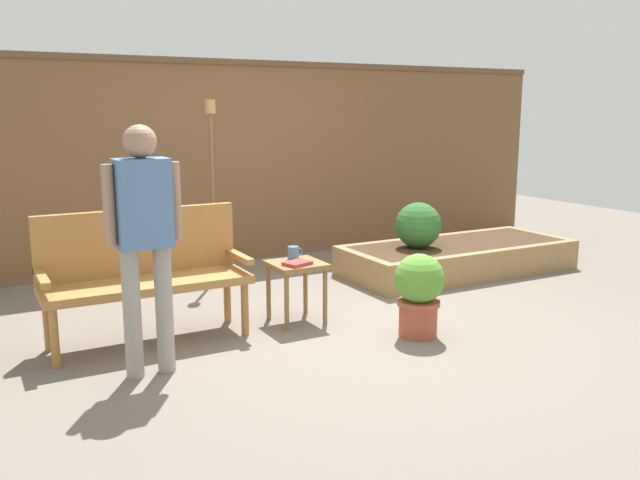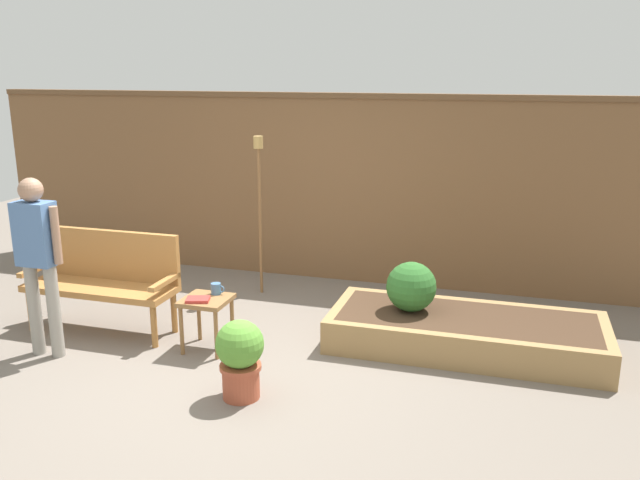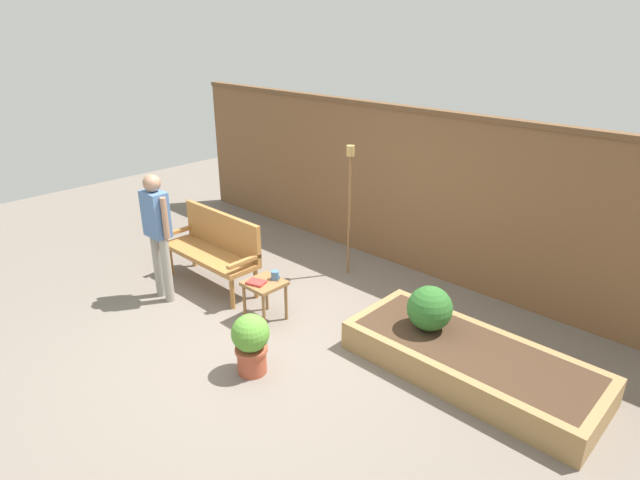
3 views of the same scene
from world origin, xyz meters
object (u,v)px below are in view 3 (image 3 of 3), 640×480
Objects in this scene: cup_on_table at (275,275)px; person_by_bench at (157,227)px; tiki_torch at (350,188)px; shrub_near_bench at (430,308)px; side_table at (265,288)px; garden_bench at (215,244)px; book_on_table at (256,282)px; potted_boxwood at (251,341)px.

cup_on_table is 0.08× the size of person_by_bench.
tiki_torch is at bearing 95.94° from cup_on_table.
side_table is at bearing -157.80° from shrub_near_bench.
cup_on_table is (0.04, 0.13, 0.13)m from side_table.
garden_bench reaches higher than shrub_near_bench.
cup_on_table is at bearing 53.28° from book_on_table.
tiki_torch reaches higher than garden_bench.
book_on_table is 0.32× the size of potted_boxwood.
side_table is 0.78× the size of potted_boxwood.
garden_bench reaches higher than cup_on_table.
shrub_near_bench is (1.72, 0.78, 0.03)m from book_on_table.
person_by_bench is at bearing -158.13° from shrub_near_bench.
cup_on_table is 0.23m from book_on_table.
person_by_bench reaches higher than potted_boxwood.
garden_bench is 0.80m from person_by_bench.
cup_on_table is 0.21× the size of potted_boxwood.
cup_on_table is 1.74m from shrub_near_bench.
person_by_bench is (-1.18, -2.06, -0.25)m from tiki_torch.
cup_on_table is 0.65× the size of book_on_table.
book_on_table is (-0.03, -0.09, 0.10)m from side_table.
cup_on_table is 1.52m from person_by_bench.
side_table is at bearing -8.92° from garden_bench.
potted_boxwood is at bearing -55.19° from cup_on_table.
book_on_table is 0.13× the size of person_by_bench.
potted_boxwood is 2.55m from tiki_torch.
garden_bench is at bearing 148.90° from book_on_table.
tiki_torch is (-1.80, 0.87, 0.66)m from shrub_near_bench.
side_table is at bearing 51.25° from book_on_table.
cup_on_table is at bearing 25.44° from person_by_bench.
shrub_near_bench is (2.82, 0.51, -0.02)m from garden_bench.
shrub_near_bench is 0.29× the size of person_by_bench.
tiki_torch is at bearing 154.27° from shrub_near_bench.
potted_boxwood is (1.77, -0.91, -0.20)m from garden_bench.
book_on_table is at bearing -155.73° from shrub_near_bench.
shrub_near_bench is (1.05, 1.42, 0.18)m from potted_boxwood.
tiki_torch is (-0.07, 1.64, 0.69)m from book_on_table.
tiki_torch is at bearing 60.28° from person_by_bench.
tiki_torch is at bearing 108.03° from potted_boxwood.
shrub_near_bench is 2.10m from tiki_torch.
side_table is 0.19m from cup_on_table.
book_on_table is at bearing -13.56° from garden_bench.
shrub_near_bench is (1.65, 0.56, -0.00)m from cup_on_table.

